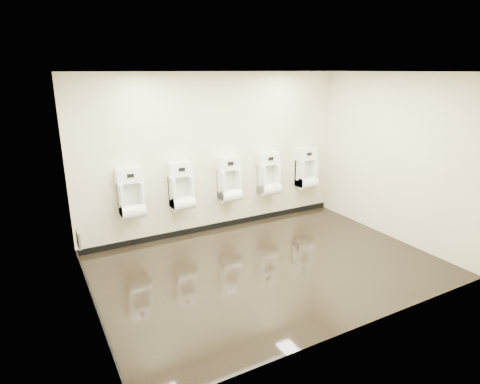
% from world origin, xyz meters
% --- Properties ---
extents(ground, '(5.00, 3.50, 0.00)m').
position_xyz_m(ground, '(0.00, 0.00, 0.00)').
color(ground, black).
rests_on(ground, ground).
extents(ceiling, '(5.00, 3.50, 0.00)m').
position_xyz_m(ceiling, '(0.00, 0.00, 2.80)').
color(ceiling, silver).
extents(back_wall, '(5.00, 0.02, 2.80)m').
position_xyz_m(back_wall, '(0.00, 1.75, 1.40)').
color(back_wall, beige).
rests_on(back_wall, ground).
extents(front_wall, '(5.00, 0.02, 2.80)m').
position_xyz_m(front_wall, '(0.00, -1.75, 1.40)').
color(front_wall, beige).
rests_on(front_wall, ground).
extents(left_wall, '(0.02, 3.50, 2.80)m').
position_xyz_m(left_wall, '(-2.50, 0.00, 1.40)').
color(left_wall, beige).
rests_on(left_wall, ground).
extents(right_wall, '(0.02, 3.50, 2.80)m').
position_xyz_m(right_wall, '(2.50, 0.00, 1.40)').
color(right_wall, beige).
rests_on(right_wall, ground).
extents(tile_overlay_left, '(0.01, 3.50, 2.80)m').
position_xyz_m(tile_overlay_left, '(-2.50, 0.00, 1.40)').
color(tile_overlay_left, white).
rests_on(tile_overlay_left, ground).
extents(skirting_back, '(5.00, 0.02, 0.10)m').
position_xyz_m(skirting_back, '(0.00, 1.74, 0.05)').
color(skirting_back, black).
rests_on(skirting_back, ground).
extents(skirting_left, '(0.02, 3.50, 0.10)m').
position_xyz_m(skirting_left, '(-2.49, 0.00, 0.05)').
color(skirting_left, black).
rests_on(skirting_left, ground).
extents(access_panel, '(0.04, 0.25, 0.25)m').
position_xyz_m(access_panel, '(-2.48, 1.20, 0.50)').
color(access_panel, '#9E9EA3').
rests_on(access_panel, left_wall).
extents(urinal_0, '(0.43, 0.32, 0.79)m').
position_xyz_m(urinal_0, '(-1.59, 1.61, 0.89)').
color(urinal_0, white).
rests_on(urinal_0, back_wall).
extents(urinal_1, '(0.43, 0.32, 0.79)m').
position_xyz_m(urinal_1, '(-0.74, 1.61, 0.89)').
color(urinal_1, white).
rests_on(urinal_1, back_wall).
extents(urinal_2, '(0.43, 0.32, 0.79)m').
position_xyz_m(urinal_2, '(0.17, 1.61, 0.89)').
color(urinal_2, white).
rests_on(urinal_2, back_wall).
extents(urinal_3, '(0.43, 0.32, 0.79)m').
position_xyz_m(urinal_3, '(1.00, 1.61, 0.89)').
color(urinal_3, white).
rests_on(urinal_3, back_wall).
extents(urinal_4, '(0.43, 0.32, 0.79)m').
position_xyz_m(urinal_4, '(1.90, 1.61, 0.89)').
color(urinal_4, white).
rests_on(urinal_4, back_wall).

